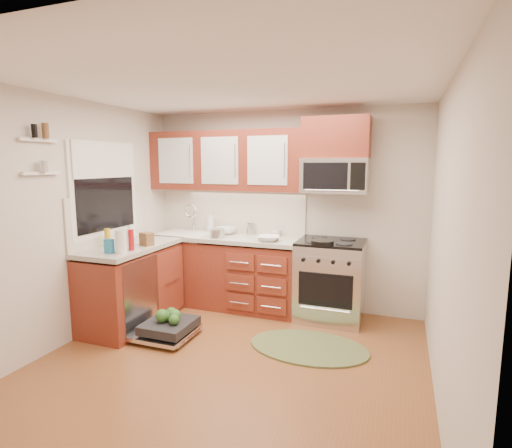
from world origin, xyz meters
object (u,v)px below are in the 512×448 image
at_px(skillet, 322,242).
at_px(bowl_a, 269,238).
at_px(range, 330,280).
at_px(cutting_board, 268,238).
at_px(paper_towel_roll, 121,242).
at_px(sink, 186,242).
at_px(rug, 308,347).
at_px(microwave, 335,176).
at_px(stock_pot, 217,233).
at_px(dishwasher, 166,329).
at_px(bowl_b, 226,231).
at_px(upper_cabinets, 225,161).
at_px(cup, 276,232).

height_order(skillet, bowl_a, skillet).
relative_size(range, cutting_board, 3.85).
relative_size(paper_towel_roll, bowl_a, 0.93).
distance_m(sink, rug, 2.20).
relative_size(microwave, stock_pot, 4.01).
bearing_deg(sink, dishwasher, -70.80).
distance_m(bowl_a, bowl_b, 0.74).
bearing_deg(upper_cabinets, stock_pot, -86.73).
distance_m(dishwasher, cup, 1.79).
bearing_deg(dishwasher, stock_pot, 80.89).
xyz_separation_m(dishwasher, cutting_board, (0.77, 1.10, 0.83)).
bearing_deg(microwave, bowl_a, -159.65).
xyz_separation_m(sink, stock_pot, (0.54, -0.16, 0.18)).
bearing_deg(sink, skillet, -7.31).
distance_m(sink, stock_pot, 0.60).
bearing_deg(dishwasher, sink, 109.20).
xyz_separation_m(dishwasher, rug, (1.48, 0.28, -0.09)).
bearing_deg(cutting_board, bowl_b, 166.33).
bearing_deg(range, rug, -94.14).
height_order(range, rug, range).
relative_size(range, dishwasher, 1.36).
distance_m(skillet, cup, 0.83).
bearing_deg(skillet, cup, 145.43).
distance_m(microwave, sink, 2.13).
xyz_separation_m(dishwasher, bowl_b, (0.14, 1.26, 0.87)).
xyz_separation_m(sink, bowl_b, (0.53, 0.14, 0.17)).
bearing_deg(bowl_b, rug, -35.92).
bearing_deg(bowl_a, bowl_b, 158.31).
bearing_deg(skillet, dishwasher, -149.27).
bearing_deg(upper_cabinets, range, -5.89).
xyz_separation_m(skillet, paper_towel_roll, (-1.87, -1.05, 0.07)).
xyz_separation_m(sink, cutting_board, (1.16, -0.02, 0.13)).
xyz_separation_m(rug, cutting_board, (-0.71, 0.82, 0.92)).
height_order(cutting_board, bowl_a, bowl_a).
distance_m(rug, stock_pot, 1.78).
bearing_deg(sink, rug, -24.15).
height_order(sink, bowl_b, bowl_b).
bearing_deg(microwave, bowl_b, 179.79).
bearing_deg(bowl_b, upper_cabinets, 91.22).
bearing_deg(dishwasher, bowl_a, 50.17).
bearing_deg(dishwasher, paper_towel_roll, -156.91).
xyz_separation_m(microwave, stock_pot, (-1.39, -0.29, -0.72)).
height_order(rug, skillet, skillet).
xyz_separation_m(skillet, stock_pot, (-1.33, 0.08, 0.01)).
height_order(microwave, dishwasher, microwave).
relative_size(upper_cabinets, rug, 1.71).
xyz_separation_m(cutting_board, cup, (0.03, 0.25, 0.04)).
bearing_deg(sink, microwave, 3.85).
distance_m(dishwasher, stock_pot, 1.31).
distance_m(dishwasher, skillet, 1.93).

